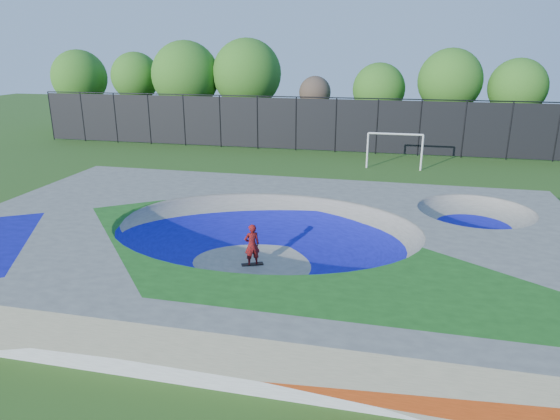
{
  "coord_description": "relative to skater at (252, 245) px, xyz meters",
  "views": [
    {
      "loc": [
        4.2,
        -15.96,
        7.41
      ],
      "look_at": [
        -0.13,
        3.0,
        1.1
      ],
      "focal_mm": 32.0,
      "sensor_mm": 36.0,
      "label": 1
    }
  ],
  "objects": [
    {
      "name": "skater",
      "position": [
        0.0,
        0.0,
        0.0
      ],
      "size": [
        0.68,
        0.62,
        1.55
      ],
      "primitive_type": "imported",
      "rotation": [
        0.0,
        0.0,
        3.73
      ],
      "color": "red",
      "rests_on": "ground"
    },
    {
      "name": "skate_deck",
      "position": [
        0.43,
        0.16,
        -0.03
      ],
      "size": [
        22.0,
        14.0,
        1.5
      ],
      "primitive_type": "cube",
      "color": "gray",
      "rests_on": "ground"
    },
    {
      "name": "fence",
      "position": [
        0.43,
        21.16,
        1.32
      ],
      "size": [
        48.09,
        0.09,
        4.04
      ],
      "color": "black",
      "rests_on": "ground"
    },
    {
      "name": "soccer_goal",
      "position": [
        4.76,
        16.47,
        0.84
      ],
      "size": [
        3.52,
        0.12,
        2.33
      ],
      "color": "silver",
      "rests_on": "ground"
    },
    {
      "name": "treeline",
      "position": [
        0.03,
        26.47,
        4.19
      ],
      "size": [
        53.8,
        6.89,
        8.3
      ],
      "color": "#3E2C1F",
      "rests_on": "ground"
    },
    {
      "name": "ground",
      "position": [
        0.43,
        0.16,
        -0.78
      ],
      "size": [
        120.0,
        120.0,
        0.0
      ],
      "primitive_type": "plane",
      "color": "#295116",
      "rests_on": "ground"
    },
    {
      "name": "skateboard",
      "position": [
        0.0,
        0.0,
        -0.75
      ],
      "size": [
        0.8,
        0.54,
        0.05
      ],
      "primitive_type": "cube",
      "rotation": [
        0.0,
        0.0,
        0.45
      ],
      "color": "black",
      "rests_on": "ground"
    }
  ]
}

